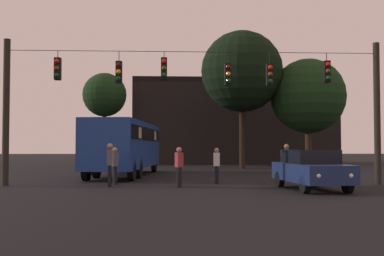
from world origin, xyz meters
TOP-DOWN VIEW (x-y plane):
  - ground_plane at (0.00, 24.50)m, footprint 168.00×168.00m
  - overhead_signal_span at (0.00, 15.61)m, footprint 16.32×0.44m
  - city_bus at (-3.61, 22.42)m, footprint 3.55×11.19m
  - car_near_right at (4.33, 13.26)m, footprint 2.15×4.45m
  - pedestrian_crossing_left at (-3.54, 14.89)m, footprint 0.28×0.38m
  - pedestrian_crossing_center at (-3.45, 15.87)m, footprint 0.36×0.42m
  - pedestrian_crossing_right at (4.66, 18.37)m, footprint 0.32×0.41m
  - pedestrian_near_bus at (-0.70, 14.71)m, footprint 0.36×0.42m
  - pedestrian_trailing at (1.01, 16.31)m, footprint 0.32×0.41m
  - corner_building at (5.19, 43.60)m, footprint 19.60×8.89m
  - tree_left_silhouette at (4.41, 31.17)m, footprint 6.25×6.25m
  - tree_behind_building at (-7.02, 38.21)m, footprint 3.95×3.95m
  - tree_right_far at (9.53, 31.16)m, footprint 5.75×5.75m

SIDE VIEW (x-z plane):
  - ground_plane at x=0.00m, z-range 0.00..0.00m
  - car_near_right at x=4.33m, z-range 0.04..1.56m
  - pedestrian_trailing at x=1.01m, z-range 0.10..1.69m
  - pedestrian_crossing_center at x=-3.45m, z-range 0.10..1.72m
  - pedestrian_near_bus at x=-0.70m, z-range 0.10..1.73m
  - pedestrian_crossing_right at x=4.66m, z-range 0.13..1.90m
  - pedestrian_crossing_left at x=-3.54m, z-range 0.13..1.91m
  - city_bus at x=-3.61m, z-range 0.37..3.37m
  - overhead_signal_span at x=0.00m, z-range 0.70..6.93m
  - corner_building at x=5.19m, z-range 0.00..8.22m
  - tree_right_far at x=9.53m, z-range 1.32..9.75m
  - tree_behind_building at x=-7.02m, z-range 2.14..10.47m
  - tree_left_silhouette at x=4.41m, z-range 2.13..12.68m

